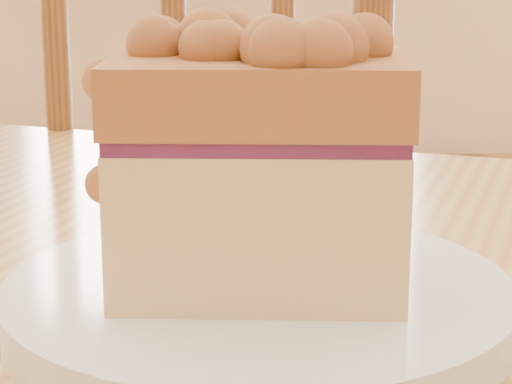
% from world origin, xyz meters
% --- Properties ---
extents(cafe_chair_main, '(0.59, 0.59, 1.03)m').
position_xyz_m(cafe_chair_main, '(0.21, 0.87, 0.52)').
color(cafe_chair_main, brown).
rests_on(cafe_chair_main, ground).
extents(plate, '(0.21, 0.21, 0.02)m').
position_xyz_m(plate, '(0.32, 0.25, 0.76)').
color(plate, white).
rests_on(plate, cafe_table_main).
extents(cake_slice, '(0.13, 0.09, 0.11)m').
position_xyz_m(cake_slice, '(0.32, 0.25, 0.82)').
color(cake_slice, '#FFD390').
rests_on(cake_slice, plate).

